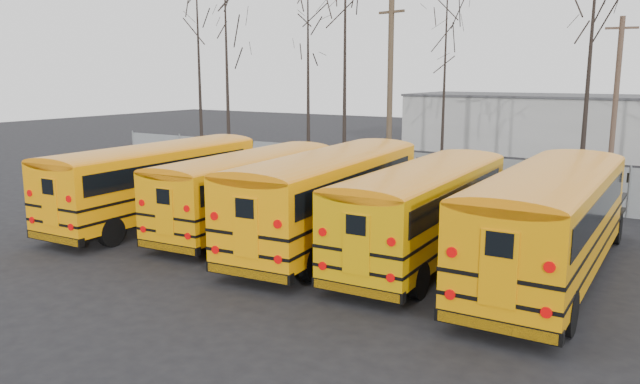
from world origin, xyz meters
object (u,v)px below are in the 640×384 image
Objects in this scene: bus_d at (427,203)px; bus_c at (332,189)px; bus_a at (160,176)px; utility_pole_left at (390,90)px; bus_b at (251,183)px; bus_e at (551,213)px; utility_pole_right at (615,102)px.

bus_c is at bearing -179.71° from bus_d.
bus_a is at bearing -179.72° from bus_c.
bus_c is 1.07× the size of bus_d.
utility_pole_left is (-3.78, 12.16, 2.89)m from bus_c.
bus_b is 3.61m from bus_c.
bus_d is (3.28, 0.12, -0.11)m from bus_c.
bus_a reaches higher than bus_b.
bus_c reaches higher than bus_b.
utility_pole_left is at bearing 102.52° from bus_c.
bus_e is 16.44m from utility_pole_left.
bus_a is 13.58m from utility_pole_left.
bus_a is 7.25m from bus_c.
utility_pole_right is (13.58, 16.75, 2.46)m from bus_a.
utility_pole_left reaches higher than bus_c.
utility_pole_left reaches higher than utility_pole_right.
bus_b is 1.12× the size of utility_pole_left.
utility_pole_left is 10.90m from utility_pole_right.
bus_d is 14.28m from utility_pole_left.
bus_c is at bearing 2.99° from bus_a.
bus_a is at bearing -88.52° from utility_pole_left.
bus_b is 18.86m from utility_pole_right.
bus_e reaches higher than bus_b.
utility_pole_right reaches higher than bus_b.
bus_c reaches higher than bus_a.
bus_a is 1.19× the size of utility_pole_left.
bus_c is (7.22, 0.64, 0.07)m from bus_a.
utility_pole_right is at bearing 63.72° from bus_c.
bus_e is (3.62, -0.12, 0.13)m from bus_d.
bus_b is 0.97× the size of bus_d.
bus_d is at bearing 177.44° from bus_e.
bus_b is 10.51m from bus_e.
bus_e is 1.39× the size of utility_pole_right.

